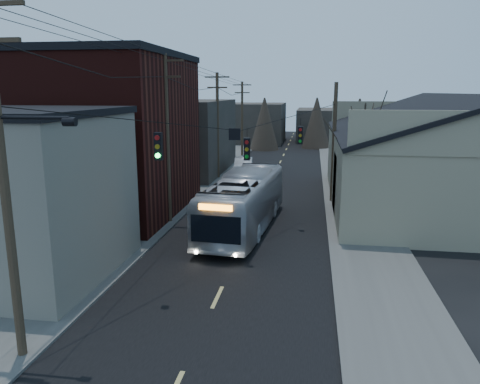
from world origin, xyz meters
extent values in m
cube|color=black|center=(0.00, 30.00, 0.01)|extent=(9.00, 110.00, 0.02)
cube|color=#474744|center=(-6.50, 30.00, 0.06)|extent=(4.00, 110.00, 0.12)
cube|color=#474744|center=(6.50, 30.00, 0.06)|extent=(4.00, 110.00, 0.12)
cube|color=#6F685C|center=(-9.00, 9.00, 3.50)|extent=(8.00, 8.00, 7.00)
cube|color=#330E0B|center=(-10.00, 20.00, 5.00)|extent=(10.00, 12.00, 10.00)
cube|color=#2E2A24|center=(-9.50, 36.00, 3.50)|extent=(9.00, 14.00, 7.00)
cube|color=gray|center=(13.00, 25.00, 2.50)|extent=(16.00, 20.00, 5.00)
cube|color=black|center=(9.00, 25.00, 6.30)|extent=(8.16, 20.60, 2.86)
cube|color=#2E2A24|center=(-6.00, 65.00, 3.00)|extent=(10.00, 12.00, 6.00)
cube|color=#2E2A24|center=(7.00, 70.00, 2.50)|extent=(12.00, 14.00, 5.00)
cone|color=black|center=(6.50, 20.00, 3.60)|extent=(0.40, 0.40, 7.20)
cylinder|color=#382B1E|center=(-5.00, 3.00, 5.25)|extent=(0.28, 0.28, 10.50)
cylinder|color=#382B1E|center=(-5.00, 18.00, 5.00)|extent=(0.28, 0.28, 10.00)
cube|color=#382B1E|center=(-5.00, 18.00, 9.60)|extent=(2.20, 0.12, 0.12)
cylinder|color=#382B1E|center=(-5.00, 33.00, 4.75)|extent=(0.28, 0.28, 9.50)
cube|color=#382B1E|center=(-5.00, 33.00, 9.10)|extent=(2.20, 0.12, 0.12)
cylinder|color=#382B1E|center=(-5.00, 48.00, 4.50)|extent=(0.28, 0.28, 9.00)
cube|color=#382B1E|center=(-5.00, 48.00, 8.60)|extent=(2.20, 0.12, 0.12)
cylinder|color=#382B1E|center=(5.00, 25.00, 4.25)|extent=(0.28, 0.28, 8.50)
cube|color=black|center=(-2.00, 7.50, 5.95)|extent=(0.28, 0.20, 1.00)
cube|color=black|center=(0.60, 12.00, 5.35)|extent=(0.28, 0.20, 1.00)
cube|color=black|center=(2.80, 18.00, 5.45)|extent=(0.28, 0.20, 1.00)
imported|color=#A2A5AE|center=(-0.30, 17.29, 1.64)|extent=(3.71, 11.94, 3.27)
imported|color=#A7AAAF|center=(-3.00, 35.42, 0.79)|extent=(2.14, 4.95, 1.58)
camera|label=1|loc=(3.46, -8.64, 7.90)|focal=35.00mm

